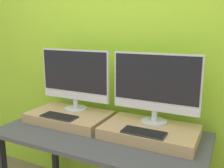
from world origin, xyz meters
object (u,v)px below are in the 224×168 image
object	(u,v)px
keyboard_right	(144,132)
keyboard_left	(59,116)
monitor_right	(155,85)
monitor_left	(75,77)

from	to	relation	value
keyboard_right	keyboard_left	bearing A→B (deg)	180.00
keyboard_left	keyboard_right	distance (m)	0.69
monitor_right	monitor_left	bearing A→B (deg)	180.00
monitor_right	keyboard_right	xyz separation A→B (m)	(-0.00, -0.23, -0.27)
monitor_right	keyboard_left	bearing A→B (deg)	-161.98
monitor_left	keyboard_left	bearing A→B (deg)	-90.00
keyboard_left	monitor_right	world-z (taller)	monitor_right
monitor_left	monitor_right	world-z (taller)	same
monitor_left	keyboard_left	xyz separation A→B (m)	(0.00, -0.23, -0.27)
monitor_left	keyboard_right	distance (m)	0.78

